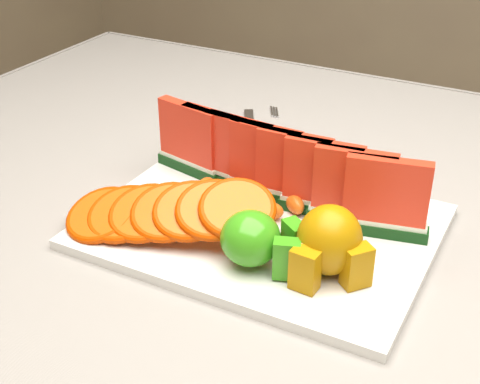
# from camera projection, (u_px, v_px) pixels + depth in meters

# --- Properties ---
(table) EXTENTS (1.40, 0.90, 0.75)m
(table) POSITION_uv_depth(u_px,v_px,m) (339.00, 284.00, 0.89)
(table) COLOR #4B2C1F
(table) RESTS_ON ground
(tablecloth) EXTENTS (1.53, 1.03, 0.20)m
(tablecloth) POSITION_uv_depth(u_px,v_px,m) (343.00, 245.00, 0.85)
(tablecloth) COLOR slate
(tablecloth) RESTS_ON table
(platter) EXTENTS (0.40, 0.30, 0.01)m
(platter) POSITION_uv_depth(u_px,v_px,m) (262.00, 226.00, 0.81)
(platter) COLOR silver
(platter) RESTS_ON tablecloth
(apple_cluster) EXTENTS (0.10, 0.08, 0.06)m
(apple_cluster) POSITION_uv_depth(u_px,v_px,m) (257.00, 240.00, 0.71)
(apple_cluster) COLOR #157D0C
(apple_cluster) RESTS_ON platter
(pear_cluster) EXTENTS (0.09, 0.09, 0.08)m
(pear_cluster) POSITION_uv_depth(u_px,v_px,m) (330.00, 243.00, 0.70)
(pear_cluster) COLOR #B8961D
(pear_cluster) RESTS_ON platter
(fork) EXTENTS (0.09, 0.19, 0.00)m
(fork) POSITION_uv_depth(u_px,v_px,m) (253.00, 129.00, 1.06)
(fork) COLOR silver
(fork) RESTS_ON tablecloth
(watermelon_row) EXTENTS (0.39, 0.07, 0.10)m
(watermelon_row) POSITION_uv_depth(u_px,v_px,m) (279.00, 168.00, 0.82)
(watermelon_row) COLOR #0B3D0A
(watermelon_row) RESTS_ON platter
(orange_fan_front) EXTENTS (0.27, 0.16, 0.07)m
(orange_fan_front) POSITION_uv_depth(u_px,v_px,m) (168.00, 212.00, 0.77)
(orange_fan_front) COLOR red
(orange_fan_front) RESTS_ON platter
(orange_fan_back) EXTENTS (0.23, 0.09, 0.04)m
(orange_fan_back) POSITION_uv_depth(u_px,v_px,m) (287.00, 159.00, 0.91)
(orange_fan_back) COLOR red
(orange_fan_back) RESTS_ON platter
(tangerine_segments) EXTENTS (0.15, 0.08, 0.02)m
(tangerine_segments) POSITION_uv_depth(u_px,v_px,m) (247.00, 200.00, 0.83)
(tangerine_segments) COLOR #D84107
(tangerine_segments) RESTS_ON platter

